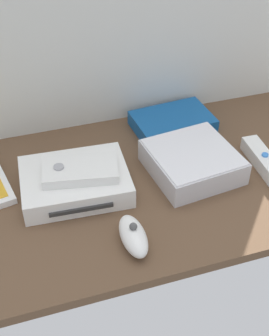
# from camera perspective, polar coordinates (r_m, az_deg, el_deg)

# --- Properties ---
(ground_plane) EXTENTS (1.00, 0.48, 0.02)m
(ground_plane) POSITION_cam_1_polar(r_m,az_deg,el_deg) (0.96, 0.00, -2.30)
(ground_plane) COLOR brown
(ground_plane) RESTS_ON ground
(game_console) EXTENTS (0.22, 0.18, 0.04)m
(game_console) POSITION_cam_1_polar(r_m,az_deg,el_deg) (0.93, -7.27, -1.65)
(game_console) COLOR white
(game_console) RESTS_ON ground_plane
(mini_computer) EXTENTS (0.19, 0.19, 0.05)m
(mini_computer) POSITION_cam_1_polar(r_m,az_deg,el_deg) (0.97, 7.15, 0.68)
(mini_computer) COLOR silver
(mini_computer) RESTS_ON ground_plane
(network_router) EXTENTS (0.19, 0.13, 0.03)m
(network_router) POSITION_cam_1_polar(r_m,az_deg,el_deg) (1.11, 4.66, 5.58)
(network_router) COLOR #145193
(network_router) RESTS_ON ground_plane
(remote_wand) EXTENTS (0.04, 0.15, 0.03)m
(remote_wand) POSITION_cam_1_polar(r_m,az_deg,el_deg) (1.02, 15.50, 0.81)
(remote_wand) COLOR white
(remote_wand) RESTS_ON ground_plane
(remote_nunchuk) EXTENTS (0.04, 0.10, 0.05)m
(remote_nunchuk) POSITION_cam_1_polar(r_m,az_deg,el_deg) (0.82, -0.15, -8.29)
(remote_nunchuk) COLOR white
(remote_nunchuk) RESTS_ON ground_plane
(remote_classic_pad) EXTENTS (0.16, 0.11, 0.02)m
(remote_classic_pad) POSITION_cam_1_polar(r_m,az_deg,el_deg) (0.91, -6.67, -0.26)
(remote_classic_pad) COLOR white
(remote_classic_pad) RESTS_ON game_console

